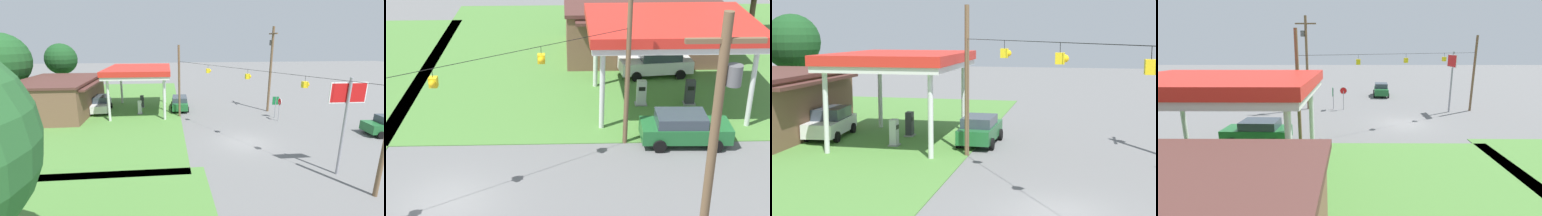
% 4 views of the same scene
% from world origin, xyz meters
% --- Properties ---
extents(ground_plane, '(160.00, 160.00, 0.00)m').
position_xyz_m(ground_plane, '(0.00, 0.00, 0.00)').
color(ground_plane, slate).
extents(grass_verge_station_corner, '(36.00, 28.00, 0.04)m').
position_xyz_m(grass_verge_station_corner, '(13.10, 18.91, 0.02)').
color(grass_verge_station_corner, '#4C7F38').
rests_on(grass_verge_station_corner, ground).
extents(gas_station_canopy, '(9.42, 7.18, 5.29)m').
position_xyz_m(gas_station_canopy, '(11.10, 9.55, 4.79)').
color(gas_station_canopy, silver).
rests_on(gas_station_canopy, ground).
extents(gas_station_store, '(11.45, 8.56, 4.02)m').
position_xyz_m(gas_station_store, '(10.90, 18.89, 2.02)').
color(gas_station_store, brown).
rests_on(gas_station_store, ground).
extents(fuel_pump_near, '(0.71, 0.56, 1.57)m').
position_xyz_m(fuel_pump_near, '(9.65, 9.55, 0.74)').
color(fuel_pump_near, gray).
rests_on(fuel_pump_near, ground).
extents(fuel_pump_far, '(0.71, 0.56, 1.57)m').
position_xyz_m(fuel_pump_far, '(12.55, 9.55, 0.74)').
color(fuel_pump_far, gray).
rests_on(fuel_pump_far, ground).
extents(car_at_pumps_front, '(4.61, 2.19, 1.69)m').
position_xyz_m(car_at_pumps_front, '(11.20, 4.84, 0.89)').
color(car_at_pumps_front, '#1E602D').
rests_on(car_at_pumps_front, ground).
extents(car_at_pumps_rear, '(4.96, 2.46, 1.86)m').
position_xyz_m(car_at_pumps_rear, '(11.33, 14.28, 0.96)').
color(car_at_pumps_rear, white).
rests_on(car_at_pumps_rear, ground).
extents(utility_pole_main, '(2.20, 0.44, 9.87)m').
position_xyz_m(utility_pole_main, '(9.42, -5.75, 5.52)').
color(utility_pole_main, brown).
rests_on(utility_pole_main, ground).
extents(signal_span_gantry, '(16.62, 10.24, 7.88)m').
position_xyz_m(signal_span_gantry, '(0.00, -0.01, 4.24)').
color(signal_span_gantry, brown).
rests_on(signal_span_gantry, ground).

